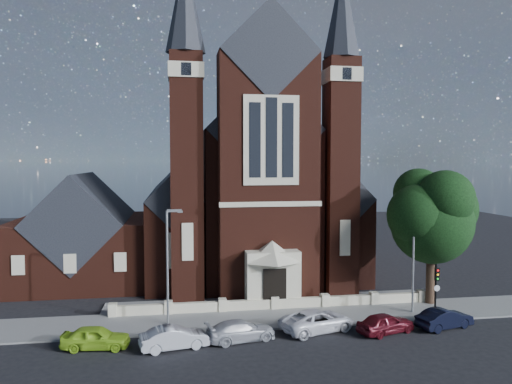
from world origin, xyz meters
TOP-DOWN VIEW (x-y plane):
  - ground at (0.00, 15.00)m, footprint 120.00×120.00m
  - pavement_strip at (0.00, 4.50)m, footprint 60.00×5.00m
  - forecourt_paving at (0.00, 8.50)m, footprint 26.00×3.00m
  - forecourt_wall at (0.00, 6.50)m, footprint 24.00×0.40m
  - church at (-0.00, 22.94)m, footprint 20.01×34.90m
  - parish_hall at (-16.00, 18.00)m, footprint 12.00×12.20m
  - street_tree at (12.60, 5.71)m, footprint 6.40×6.60m
  - street_lamp_left at (-7.91, 4.00)m, footprint 1.16×0.22m
  - street_lamp_right at (10.09, 4.00)m, footprint 1.16×0.22m
  - traffic_signal at (11.00, 2.43)m, footprint 0.28×0.42m
  - car_lime_van at (-12.26, 0.46)m, footprint 4.22×2.04m
  - car_silver_a at (-7.55, -0.33)m, footprint 4.37×2.28m
  - car_silver_b at (-3.39, 0.41)m, footprint 4.76×2.75m
  - car_white_suv at (1.90, 1.35)m, footprint 5.64×3.89m
  - car_dark_red at (6.23, 0.24)m, footprint 4.31×2.78m
  - car_navy at (10.60, 0.53)m, footprint 4.35×2.52m

SIDE VIEW (x-z plane):
  - ground at x=0.00m, z-range 0.00..0.00m
  - pavement_strip at x=0.00m, z-range -0.06..0.06m
  - forecourt_paving at x=0.00m, z-range -0.07..0.07m
  - forecourt_wall at x=0.00m, z-range -0.45..0.45m
  - car_silver_b at x=-3.39m, z-range 0.00..1.30m
  - car_navy at x=10.60m, z-range 0.00..1.35m
  - car_dark_red at x=6.23m, z-range 0.00..1.37m
  - car_silver_a at x=-7.55m, z-range 0.00..1.37m
  - car_lime_van at x=-12.26m, z-range 0.00..1.39m
  - car_white_suv at x=1.90m, z-range 0.00..1.43m
  - traffic_signal at x=11.00m, z-range 0.58..4.58m
  - parish_hall at x=-16.00m, z-range -1.11..9.13m
  - street_lamp_left at x=-7.91m, z-range 0.55..8.64m
  - street_lamp_right at x=10.09m, z-range 0.55..8.64m
  - street_tree at x=12.60m, z-range 1.61..12.31m
  - church at x=0.00m, z-range -6.41..22.79m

